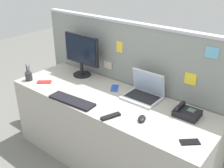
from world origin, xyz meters
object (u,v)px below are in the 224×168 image
at_px(laptop, 144,92).
at_px(keyboard_main, 72,101).
at_px(tv_remote, 111,116).
at_px(cell_phone_red_case, 44,82).
at_px(cell_phone_black_slab, 190,142).
at_px(desk_phone, 186,112).
at_px(desktop_monitor, 81,52).
at_px(pen_cup, 29,76).
at_px(cell_phone_blue_case, 115,88).
at_px(computer_mouse_right_hand, 142,119).

bearing_deg(laptop, keyboard_main, -133.90).
bearing_deg(tv_remote, cell_phone_red_case, -164.53).
bearing_deg(laptop, cell_phone_black_slab, -30.86).
distance_m(laptop, tv_remote, 0.46).
height_order(laptop, desk_phone, laptop).
xyz_separation_m(keyboard_main, cell_phone_red_case, (-0.52, 0.10, -0.01)).
distance_m(desktop_monitor, laptop, 0.83).
height_order(desk_phone, cell_phone_black_slab, desk_phone).
bearing_deg(pen_cup, tv_remote, -1.16).
distance_m(pen_cup, cell_phone_blue_case, 0.92).
bearing_deg(tv_remote, pen_cup, -160.51).
xyz_separation_m(desktop_monitor, desk_phone, (1.24, -0.07, -0.23)).
height_order(laptop, pen_cup, laptop).
xyz_separation_m(cell_phone_red_case, cell_phone_blue_case, (0.66, 0.35, 0.00)).
distance_m(pen_cup, cell_phone_red_case, 0.19).
height_order(computer_mouse_right_hand, cell_phone_blue_case, computer_mouse_right_hand).
xyz_separation_m(computer_mouse_right_hand, tv_remote, (-0.22, -0.12, -0.01)).
distance_m(cell_phone_red_case, cell_phone_black_slab, 1.59).
bearing_deg(keyboard_main, computer_mouse_right_hand, 7.55).
height_order(laptop, keyboard_main, laptop).
bearing_deg(cell_phone_black_slab, computer_mouse_right_hand, -136.62).
bearing_deg(cell_phone_black_slab, cell_phone_blue_case, -152.74).
xyz_separation_m(desk_phone, cell_phone_blue_case, (-0.76, 0.02, -0.03)).
relative_size(laptop, keyboard_main, 0.72).
distance_m(laptop, desk_phone, 0.44).
height_order(keyboard_main, pen_cup, pen_cup).
relative_size(keyboard_main, cell_phone_blue_case, 3.22).
bearing_deg(tv_remote, cell_phone_black_slab, 29.26).
bearing_deg(pen_cup, computer_mouse_right_hand, 4.25).
xyz_separation_m(keyboard_main, tv_remote, (0.43, 0.02, -0.00)).
bearing_deg(cell_phone_blue_case, pen_cup, 173.82).
height_order(laptop, tv_remote, laptop).
bearing_deg(pen_cup, cell_phone_red_case, 20.77).
distance_m(desk_phone, computer_mouse_right_hand, 0.38).
height_order(keyboard_main, tv_remote, keyboard_main).
distance_m(desk_phone, cell_phone_red_case, 1.45).
bearing_deg(cell_phone_red_case, keyboard_main, 37.19).
bearing_deg(keyboard_main, pen_cup, 172.03).
bearing_deg(laptop, computer_mouse_right_hand, -60.12).
xyz_separation_m(desk_phone, cell_phone_black_slab, (0.17, -0.31, -0.03)).
bearing_deg(laptop, desktop_monitor, 178.91).
bearing_deg(pen_cup, cell_phone_blue_case, 26.38).
bearing_deg(desk_phone, tv_remote, -138.51).
bearing_deg(cell_phone_blue_case, laptop, -27.81).
height_order(cell_phone_red_case, cell_phone_blue_case, same).
bearing_deg(computer_mouse_right_hand, desk_phone, 27.99).
bearing_deg(desktop_monitor, pen_cup, -127.21).
xyz_separation_m(laptop, cell_phone_blue_case, (-0.33, -0.03, -0.05)).
bearing_deg(laptop, cell_phone_blue_case, -175.25).
relative_size(desktop_monitor, keyboard_main, 1.00).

